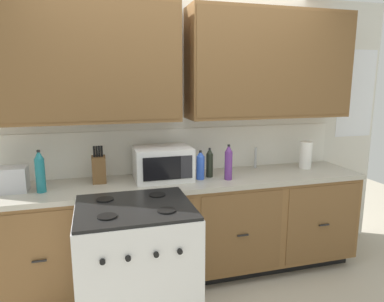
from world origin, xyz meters
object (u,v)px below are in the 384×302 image
(bottle_blue, at_px, (200,165))
(bottle_teal, at_px, (40,172))
(toaster, at_px, (8,180))
(knife_block, at_px, (99,169))
(bottle_violet, at_px, (228,163))
(stove_range, at_px, (137,271))
(bottle_dark, at_px, (210,163))
(microwave, at_px, (163,163))
(paper_towel_roll, at_px, (306,155))

(bottle_blue, height_order, bottle_teal, bottle_teal)
(bottle_blue, bearing_deg, toaster, 177.91)
(knife_block, relative_size, bottle_teal, 0.95)
(knife_block, height_order, bottle_violet, knife_block)
(knife_block, xyz_separation_m, bottle_teal, (-0.43, -0.16, 0.04))
(stove_range, relative_size, bottle_blue, 3.80)
(bottle_dark, distance_m, bottle_violet, 0.18)
(bottle_dark, relative_size, bottle_teal, 0.79)
(knife_block, relative_size, bottle_blue, 1.24)
(stove_range, bearing_deg, bottle_dark, 41.32)
(bottle_blue, distance_m, bottle_dark, 0.11)
(toaster, bearing_deg, microwave, 1.27)
(stove_range, distance_m, toaster, 1.22)
(knife_block, relative_size, bottle_violet, 1.02)
(paper_towel_roll, xyz_separation_m, bottle_teal, (-2.36, -0.12, 0.03))
(microwave, xyz_separation_m, toaster, (-1.20, -0.03, -0.04))
(microwave, relative_size, knife_block, 1.55)
(stove_range, relative_size, bottle_teal, 2.91)
(bottle_violet, bearing_deg, knife_block, 168.83)
(microwave, bearing_deg, stove_range, -115.31)
(knife_block, bearing_deg, bottle_dark, -5.46)
(stove_range, xyz_separation_m, paper_towel_roll, (1.73, 0.69, 0.57))
(paper_towel_roll, bearing_deg, stove_range, -158.10)
(microwave, xyz_separation_m, knife_block, (-0.53, 0.05, -0.02))
(paper_towel_roll, bearing_deg, bottle_dark, -177.06)
(paper_towel_roll, distance_m, bottle_violet, 0.88)
(stove_range, height_order, bottle_violet, bottle_violet)
(microwave, xyz_separation_m, bottle_teal, (-0.96, -0.10, 0.02))
(bottle_teal, bearing_deg, bottle_dark, 2.86)
(microwave, relative_size, bottle_teal, 1.47)
(microwave, distance_m, toaster, 1.20)
(microwave, distance_m, bottle_violet, 0.56)
(toaster, bearing_deg, bottle_violet, -4.30)
(paper_towel_roll, bearing_deg, knife_block, 178.85)
(microwave, xyz_separation_m, bottle_blue, (0.31, -0.08, -0.02))
(bottle_violet, bearing_deg, paper_towel_roll, 11.23)
(stove_range, height_order, bottle_dark, bottle_dark)
(knife_block, bearing_deg, microwave, -5.79)
(toaster, height_order, knife_block, knife_block)
(paper_towel_roll, xyz_separation_m, bottle_dark, (-1.00, -0.05, -0.00))
(knife_block, xyz_separation_m, bottle_violet, (1.07, -0.21, 0.03))
(bottle_blue, relative_size, bottle_teal, 0.77)
(toaster, relative_size, paper_towel_roll, 1.08)
(bottle_teal, bearing_deg, knife_block, 20.25)
(knife_block, distance_m, bottle_violet, 1.09)
(bottle_dark, bearing_deg, microwave, 174.95)
(bottle_violet, bearing_deg, stove_range, -148.75)
(stove_range, height_order, bottle_blue, bottle_blue)
(microwave, bearing_deg, bottle_dark, -5.05)
(bottle_dark, bearing_deg, bottle_violet, -43.20)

